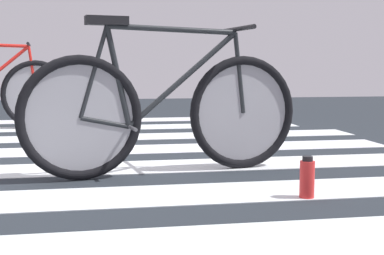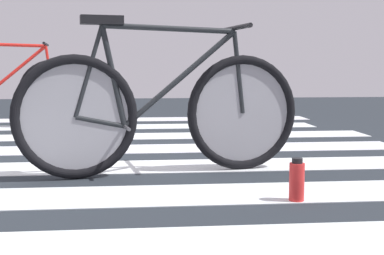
% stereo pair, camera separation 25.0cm
% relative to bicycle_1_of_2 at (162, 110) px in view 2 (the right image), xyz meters
% --- Properties ---
extents(ground, '(18.00, 14.00, 0.02)m').
position_rel_bicycle_1_of_2_xyz_m(ground, '(-0.73, 0.57, -0.40)').
color(ground, '#22282E').
extents(crosswalk_markings, '(5.47, 5.79, 0.00)m').
position_rel_bicycle_1_of_2_xyz_m(crosswalk_markings, '(-0.70, 0.60, -0.38)').
color(crosswalk_markings, silver).
rests_on(crosswalk_markings, ground).
extents(bicycle_1_of_2, '(1.72, 0.55, 0.93)m').
position_rel_bicycle_1_of_2_xyz_m(bicycle_1_of_2, '(0.00, 0.00, 0.00)').
color(bicycle_1_of_2, black).
rests_on(bicycle_1_of_2, ground).
extents(bicycle_2_of_2, '(1.73, 0.52, 0.93)m').
position_rel_bicycle_1_of_2_xyz_m(bicycle_2_of_2, '(-1.57, 2.52, 0.00)').
color(bicycle_2_of_2, black).
rests_on(bicycle_2_of_2, ground).
extents(water_bottle, '(0.07, 0.07, 0.21)m').
position_rel_bicycle_1_of_2_xyz_m(water_bottle, '(0.62, -0.71, -0.29)').
color(water_bottle, red).
rests_on(water_bottle, ground).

